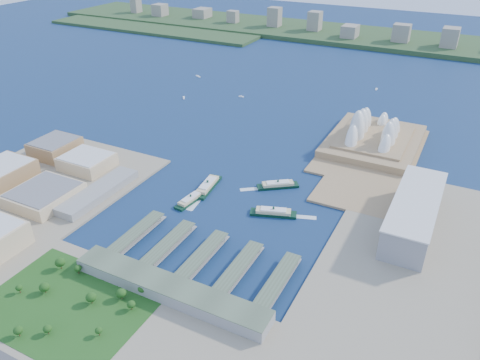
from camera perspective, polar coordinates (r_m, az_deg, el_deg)
The scene contains 21 objects.
ground at distance 547.17m, azimuth -1.72°, elevation -4.82°, with size 3000.00×3000.00×0.00m, color #0F2148.
west_land at distance 632.31m, azimuth -27.01°, elevation -3.10°, with size 220.00×390.00×3.00m, color gray.
south_land at distance 421.07m, azimuth -16.41°, elevation -18.98°, with size 720.00×180.00×3.00m, color gray.
east_land at distance 461.71m, azimuth 23.01°, elevation -15.18°, with size 240.00×500.00×3.00m, color gray.
peninsula at distance 731.26m, azimuth 15.76°, elevation 3.56°, with size 135.00×220.00×3.00m, color #9B7D55.
far_shore at distance 1423.85m, azimuth 18.39°, elevation 15.91°, with size 2200.00×260.00×12.00m, color #2D4926.
opera_house at distance 737.56m, azimuth 16.25°, elevation 6.32°, with size 134.00×180.00×58.00m, color white, non-canonical shape.
toaster_building at distance 555.29m, azimuth 20.46°, elevation -3.83°, with size 45.00×155.00×35.00m, color gray.
west_buildings at distance 642.05m, azimuth -24.94°, elevation -0.52°, with size 200.00×280.00×27.00m, color #98754C, non-canonical shape.
ferry_wharves at distance 486.98m, azimuth -4.56°, elevation -9.22°, with size 184.00×90.00×9.30m, color #4B5A44, non-canonical shape.
terminal_building at distance 446.64m, azimuth -8.57°, elevation -13.05°, with size 200.00×28.00×12.00m, color gray.
park at distance 457.59m, azimuth -20.61°, elevation -13.44°, with size 150.00×110.00×16.00m, color #194714, non-canonical shape.
far_skyline at distance 1397.71m, azimuth 18.46°, elevation 17.08°, with size 1900.00×140.00×55.00m, color gray, non-canonical shape.
ferry_a at distance 605.66m, azimuth -3.97°, elevation -0.53°, with size 15.49×60.85×11.51m, color black, non-canonical shape.
ferry_b at distance 609.27m, azimuth 4.65°, elevation -0.44°, with size 13.73×53.93×10.20m, color black, non-canonical shape.
ferry_c at distance 580.51m, azimuth -6.03°, elevation -2.21°, with size 12.71×49.93×9.44m, color black, non-canonical shape.
ferry_d at distance 553.72m, azimuth 4.09°, elevation -3.78°, with size 13.95×54.79×10.36m, color black, non-canonical shape.
boat_a at distance 923.80m, azimuth -6.87°, elevation 9.95°, with size 3.49×13.97×2.69m, color white, non-canonical shape.
boat_b at distance 924.08m, azimuth 0.14°, elevation 10.16°, with size 3.24×9.26×2.50m, color white, non-canonical shape.
boat_d at distance 1052.74m, azimuth -5.13°, elevation 12.51°, with size 3.44×15.72×2.65m, color white, non-canonical shape.
boat_e at distance 1004.63m, azimuth 16.28°, elevation 10.61°, with size 3.72×11.70×2.87m, color white, non-canonical shape.
Camera 1 is at (220.92, -393.49, 309.45)m, focal length 35.00 mm.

